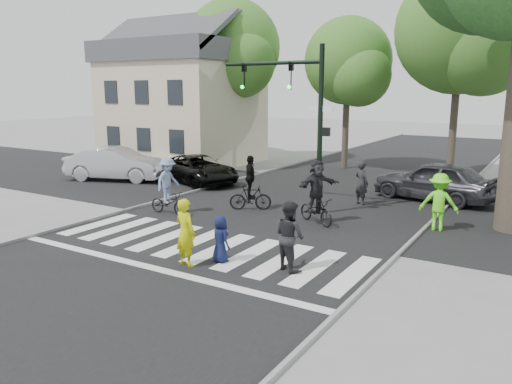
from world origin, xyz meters
TOP-DOWN VIEW (x-y plane):
  - ground at (0.00, 0.00)m, footprint 120.00×120.00m
  - road_stem at (0.00, 5.00)m, footprint 10.00×70.00m
  - road_cross at (0.00, 8.00)m, footprint 70.00×10.00m
  - curb_left at (-5.05, 5.00)m, footprint 0.10×70.00m
  - curb_right at (5.05, 5.00)m, footprint 0.10×70.00m
  - crosswalk at (0.00, 0.66)m, footprint 10.00×3.85m
  - traffic_signal at (0.35, 6.20)m, footprint 4.45×0.29m
  - bg_tree_0 at (-13.74, 16.00)m, footprint 5.46×5.20m
  - bg_tree_1 at (-8.70, 15.48)m, footprint 6.09×5.80m
  - bg_tree_2 at (-1.76, 16.62)m, footprint 5.04×4.80m
  - bg_tree_3 at (4.31, 15.27)m, footprint 6.30×6.00m
  - house at (-11.49, 13.98)m, footprint 8.40×8.10m
  - pedestrian_woman at (0.59, -0.59)m, footprint 0.71×0.53m
  - pedestrian_child at (1.18, 0.11)m, footprint 0.71×0.59m
  - pedestrian_adult at (2.99, 0.54)m, footprint 1.06×0.96m
  - cyclist_left at (-3.40, 3.29)m, footprint 1.63×1.06m
  - cyclist_mid at (-1.23, 5.42)m, footprint 1.59×1.17m
  - cyclist_right at (1.71, 4.93)m, footprint 1.79×1.65m
  - car_suv at (-6.34, 8.79)m, footprint 5.28×3.80m
  - car_silver at (-10.25, 7.22)m, footprint 5.28×3.32m
  - car_grey at (4.30, 10.68)m, footprint 5.11×2.84m
  - bystander_hivis at (5.40, 6.21)m, footprint 1.28×0.83m
  - bystander_dark at (2.02, 8.44)m, footprint 0.75×0.64m

SIDE VIEW (x-z plane):
  - ground at x=0.00m, z-range 0.00..0.00m
  - road_stem at x=0.00m, z-range 0.00..0.01m
  - road_cross at x=0.00m, z-range 0.00..0.01m
  - crosswalk at x=0.00m, z-range 0.00..0.01m
  - curb_left at x=-5.05m, z-range 0.00..0.10m
  - curb_right at x=5.05m, z-range 0.00..0.10m
  - pedestrian_child at x=1.18m, z-range 0.00..1.25m
  - car_suv at x=-6.34m, z-range 0.00..1.33m
  - car_grey at x=4.30m, z-range 0.00..1.64m
  - car_silver at x=-10.25m, z-range 0.00..1.64m
  - cyclist_mid at x=-1.23m, z-range -0.18..1.88m
  - bystander_dark at x=2.02m, z-range 0.00..1.74m
  - pedestrian_adult at x=2.99m, z-range 0.00..1.77m
  - pedestrian_woman at x=0.59m, z-range 0.00..1.78m
  - cyclist_left at x=-3.40m, z-range -0.14..1.93m
  - bystander_hivis at x=5.40m, z-range 0.00..1.86m
  - cyclist_right at x=1.71m, z-range -0.12..2.06m
  - house at x=-11.49m, z-range -0.61..8.21m
  - traffic_signal at x=0.35m, z-range 0.90..6.90m
  - bg_tree_2 at x=-1.76m, z-range 1.58..9.98m
  - bg_tree_0 at x=-13.74m, z-range 1.66..10.63m
  - bg_tree_1 at x=-8.70m, z-range 1.75..11.55m
  - bg_tree_3 at x=4.31m, z-range 1.84..12.04m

